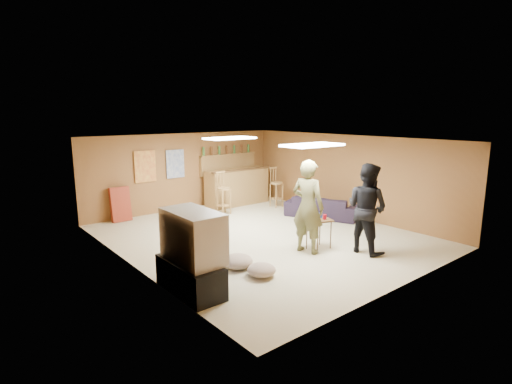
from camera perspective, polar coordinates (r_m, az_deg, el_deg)
ground at (r=9.19m, az=0.79°, el=-6.32°), size 7.00×7.00×0.00m
ceiling at (r=8.78m, az=0.83°, el=7.51°), size 6.00×7.00×0.02m
wall_back at (r=11.78m, az=-10.22°, el=2.91°), size 6.00×0.02×2.20m
wall_front at (r=6.70m, az=20.51°, el=-3.96°), size 6.00×0.02×2.20m
wall_left at (r=7.40m, az=-17.30°, el=-2.35°), size 0.02×7.00×2.20m
wall_right at (r=11.06m, az=12.81°, el=2.27°), size 0.02×7.00×2.20m
tv_stand at (r=6.48m, az=-9.37°, el=-11.84°), size 0.55×1.30×0.50m
dvd_box at (r=6.62m, az=-7.65°, el=-12.21°), size 0.35×0.50×0.08m
tv_body at (r=6.29m, az=-9.00°, el=-6.24°), size 0.60×1.10×0.80m
tv_screen at (r=6.44m, az=-6.61°, el=-5.75°), size 0.02×0.95×0.65m
bar_counter at (r=12.21m, az=-2.71°, el=0.75°), size 2.00×0.60×1.10m
bar_lip at (r=11.92m, az=-2.02°, el=3.18°), size 2.10×0.12×0.05m
bar_shelf at (r=12.43m, az=-3.99°, el=5.35°), size 2.00×0.18×0.05m
bar_backing at (r=12.49m, az=-4.03°, el=3.99°), size 2.00×0.14×0.60m
poster_left at (r=11.18m, az=-15.55°, el=3.53°), size 0.60×0.03×0.85m
poster_right at (r=11.57m, az=-11.47°, el=3.96°), size 0.55×0.03×0.80m
folding_chair_stack at (r=10.89m, az=-18.80°, el=-1.67°), size 0.50×0.26×0.91m
ceiling_panel_front at (r=7.69m, az=8.09°, el=6.64°), size 1.20×0.60×0.04m
ceiling_panel_back at (r=9.73m, az=-3.76°, el=7.67°), size 1.20×0.60×0.04m
person_olive at (r=8.00m, az=7.42°, el=-2.09°), size 0.60×0.77×1.88m
person_black at (r=8.26m, az=15.54°, el=-2.24°), size 0.69×0.88×1.81m
sofa at (r=10.90m, az=9.41°, el=-2.12°), size 1.47×2.07×0.56m
tray_table at (r=8.38m, az=8.96°, el=-5.95°), size 0.58×0.52×0.63m
cup_red_near at (r=8.24m, az=8.18°, el=-3.54°), size 0.11×0.11×0.12m
cup_red_far at (r=8.30m, az=9.79°, el=-3.53°), size 0.08×0.08×0.10m
cup_blue at (r=8.42m, az=9.21°, el=-3.30°), size 0.09×0.09×0.10m
bar_stool_left at (r=11.04m, az=-4.62°, el=-0.05°), size 0.42×0.42×1.23m
bar_stool_right at (r=11.91m, az=2.94°, el=0.57°), size 0.46×0.46×1.14m
cushion_near_tv at (r=7.36m, az=-2.64°, el=-9.85°), size 0.73×0.73×0.25m
cushion_mid at (r=8.09m, az=-5.69°, el=-8.03°), size 0.54×0.54×0.22m
cushion_far at (r=7.01m, az=0.78°, el=-11.07°), size 0.64×0.64×0.22m
bottle_row at (r=12.37m, az=-4.18°, el=6.04°), size 1.76×0.08×0.26m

